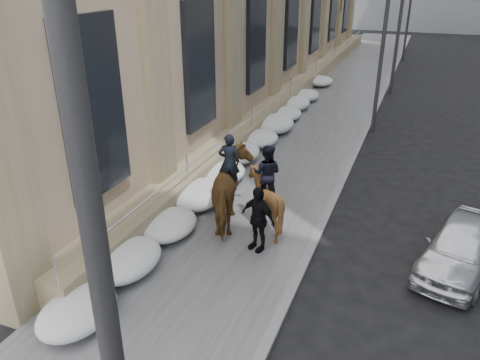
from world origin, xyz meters
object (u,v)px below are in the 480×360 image
pedestrian (258,219)px  car_silver (461,247)px  mounted_horse_left (233,189)px  mounted_horse_right (265,196)px

pedestrian → car_silver: pedestrian is taller
pedestrian → car_silver: size_ratio=0.48×
mounted_horse_left → pedestrian: (1.14, -1.05, -0.22)m
mounted_horse_right → car_silver: (5.31, 0.02, -0.50)m
mounted_horse_left → mounted_horse_right: size_ratio=1.12×
mounted_horse_left → pedestrian: 1.57m
mounted_horse_left → car_silver: size_ratio=0.74×
mounted_horse_right → pedestrian: mounted_horse_right is taller
car_silver → mounted_horse_left: bearing=-162.8°
mounted_horse_right → car_silver: bearing=176.3°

